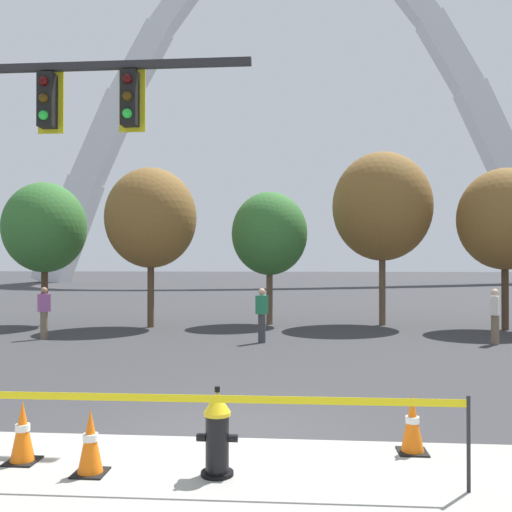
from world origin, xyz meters
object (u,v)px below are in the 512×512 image
(traffic_cone_by_hydrant, at_px, (23,432))
(pedestrian_walking_left, at_px, (495,316))
(pedestrian_standing_center, at_px, (44,312))
(traffic_cone_mid_sidewalk, at_px, (90,442))
(traffic_cone_curb_edge, at_px, (412,424))
(monument_arch, at_px, (292,117))
(pedestrian_walking_right, at_px, (262,315))
(fire_hydrant, at_px, (217,434))

(traffic_cone_by_hydrant, bearing_deg, pedestrian_walking_left, 49.14)
(pedestrian_standing_center, bearing_deg, traffic_cone_by_hydrant, -65.82)
(traffic_cone_mid_sidewalk, height_order, pedestrian_walking_left, pedestrian_walking_left)
(traffic_cone_mid_sidewalk, bearing_deg, pedestrian_walking_left, 53.06)
(traffic_cone_by_hydrant, height_order, traffic_cone_curb_edge, same)
(traffic_cone_curb_edge, xyz_separation_m, pedestrian_standing_center, (-9.23, 9.46, 0.46))
(traffic_cone_mid_sidewalk, height_order, traffic_cone_curb_edge, same)
(monument_arch, xyz_separation_m, pedestrian_walking_right, (-0.09, -46.13, -17.70))
(traffic_cone_curb_edge, relative_size, pedestrian_standing_center, 0.46)
(traffic_cone_by_hydrant, xyz_separation_m, monument_arch, (2.22, 56.09, 18.16))
(fire_hydrant, bearing_deg, traffic_cone_curb_edge, 21.71)
(fire_hydrant, height_order, pedestrian_standing_center, pedestrian_standing_center)
(monument_arch, height_order, pedestrian_walking_right, monument_arch)
(traffic_cone_curb_edge, distance_m, pedestrian_walking_right, 9.60)
(traffic_cone_by_hydrant, relative_size, pedestrian_walking_right, 0.46)
(traffic_cone_curb_edge, height_order, pedestrian_walking_left, pedestrian_walking_left)
(traffic_cone_by_hydrant, bearing_deg, traffic_cone_curb_edge, 8.70)
(traffic_cone_mid_sidewalk, relative_size, monument_arch, 0.01)
(pedestrian_walking_right, bearing_deg, traffic_cone_curb_edge, -74.69)
(traffic_cone_mid_sidewalk, bearing_deg, fire_hydrant, 3.36)
(fire_hydrant, relative_size, pedestrian_walking_right, 0.62)
(traffic_cone_mid_sidewalk, bearing_deg, pedestrian_standing_center, 117.75)
(pedestrian_walking_left, relative_size, pedestrian_walking_right, 1.00)
(traffic_cone_mid_sidewalk, relative_size, pedestrian_walking_left, 0.46)
(monument_arch, xyz_separation_m, pedestrian_walking_left, (6.59, -45.91, -17.70))
(traffic_cone_by_hydrant, bearing_deg, pedestrian_walking_right, 77.96)
(fire_hydrant, xyz_separation_m, traffic_cone_curb_edge, (2.30, 0.92, -0.11))
(monument_arch, distance_m, pedestrian_standing_center, 49.67)
(traffic_cone_by_hydrant, height_order, monument_arch, monument_arch)
(fire_hydrant, xyz_separation_m, pedestrian_walking_left, (6.45, 10.39, 0.35))
(traffic_cone_mid_sidewalk, xyz_separation_m, monument_arch, (1.28, 56.38, 18.16))
(pedestrian_walking_right, bearing_deg, monument_arch, 89.88)
(traffic_cone_by_hydrant, relative_size, traffic_cone_curb_edge, 1.00)
(monument_arch, bearing_deg, pedestrian_standing_center, -98.41)
(pedestrian_walking_right, bearing_deg, fire_hydrant, -88.71)
(traffic_cone_by_hydrant, bearing_deg, traffic_cone_mid_sidewalk, -17.10)
(traffic_cone_by_hydrant, distance_m, traffic_cone_curb_edge, 4.71)
(fire_hydrant, xyz_separation_m, pedestrian_standing_center, (-6.92, 10.38, 0.35))
(fire_hydrant, xyz_separation_m, traffic_cone_mid_sidewalk, (-1.42, -0.08, -0.11))
(pedestrian_walking_left, bearing_deg, fire_hydrant, -121.85)
(traffic_cone_mid_sidewalk, distance_m, pedestrian_walking_right, 10.33)
(traffic_cone_mid_sidewalk, xyz_separation_m, pedestrian_walking_right, (1.19, 10.25, 0.46))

